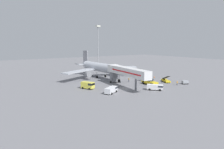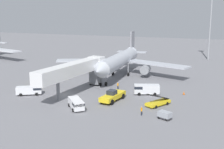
{
  "view_description": "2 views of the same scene",
  "coord_description": "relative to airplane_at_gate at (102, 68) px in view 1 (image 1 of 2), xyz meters",
  "views": [
    {
      "loc": [
        -41.56,
        -54.05,
        15.54
      ],
      "look_at": [
        3.71,
        13.06,
        2.88
      ],
      "focal_mm": 32.47,
      "sensor_mm": 36.0,
      "label": 1
    },
    {
      "loc": [
        33.3,
        -55.74,
        18.27
      ],
      "look_at": [
        5.19,
        15.59,
        1.92
      ],
      "focal_mm": 48.19,
      "sensor_mm": 36.0,
      "label": 2
    }
  ],
  "objects": [
    {
      "name": "airplane_at_gate",
      "position": [
        0.0,
        0.0,
        0.0
      ],
      "size": [
        39.19,
        36.75,
        11.8
      ],
      "color": "#B7BCC6",
      "rests_on": "ground"
    },
    {
      "name": "pushback_tug",
      "position": [
        6.85,
        -23.33,
        -3.46
      ],
      "size": [
        3.35,
        7.69,
        2.39
      ],
      "color": "yellow",
      "rests_on": "ground"
    },
    {
      "name": "ground_crew_worker_foreground",
      "position": [
        4.5,
        -13.88,
        -3.7
      ],
      "size": [
        0.32,
        0.32,
        1.61
      ],
      "color": "#1E2333",
      "rests_on": "ground"
    },
    {
      "name": "safety_cone_alpha",
      "position": [
        19.83,
        -13.04,
        -4.18
      ],
      "size": [
        0.5,
        0.5,
        0.75
      ],
      "color": "black",
      "rests_on": "ground"
    },
    {
      "name": "service_van_rear_left",
      "position": [
        -15.32,
        -16.41,
        -3.21
      ],
      "size": [
        3.81,
        4.91,
        2.37
      ],
      "color": "#E5DB4C",
      "rests_on": "ground"
    },
    {
      "name": "service_van_far_center",
      "position": [
        11.92,
        -15.96,
        -3.28
      ],
      "size": [
        5.9,
        3.82,
        2.21
      ],
      "color": "silver",
      "rests_on": "ground"
    },
    {
      "name": "baggage_cart_outer_left",
      "position": [
        19.03,
        -29.88,
        -3.8
      ],
      "size": [
        2.57,
        2.16,
        1.34
      ],
      "color": "#38383D",
      "rests_on": "ground"
    },
    {
      "name": "service_van_near_right",
      "position": [
        2.33,
        -30.63,
        -3.47
      ],
      "size": [
        4.98,
        5.19,
        1.86
      ],
      "color": "white",
      "rests_on": "ground"
    },
    {
      "name": "ground_plane",
      "position": [
        -4.77,
        -22.94,
        -4.55
      ],
      "size": [
        300.0,
        300.0,
        0.0
      ],
      "primitive_type": "plane",
      "color": "slate"
    },
    {
      "name": "belt_loader_truck",
      "position": [
        16.25,
        -22.91,
        -3.81
      ],
      "size": [
        4.33,
        5.82,
        2.82
      ],
      "color": "yellow",
      "rests_on": "ground"
    },
    {
      "name": "jet_bridge",
      "position": [
        -2.85,
        -20.93,
        0.88
      ],
      "size": [
        5.59,
        23.63,
        7.16
      ],
      "color": "silver",
      "rests_on": "ground"
    },
    {
      "name": "apron_light_mast",
      "position": [
        21.18,
        39.48,
        13.9
      ],
      "size": [
        2.4,
        2.4,
        26.76
      ],
      "color": "#93969B",
      "rests_on": "ground"
    },
    {
      "name": "ground_crew_worker_midground",
      "position": [
        14.8,
        -29.53,
        -3.68
      ],
      "size": [
        0.33,
        0.33,
        1.65
      ],
      "color": "#1E2333",
      "rests_on": "ground"
    },
    {
      "name": "service_van_rear_right",
      "position": [
        -11.94,
        -25.63,
        -3.47
      ],
      "size": [
        5.7,
        4.54,
        1.86
      ],
      "color": "white",
      "rests_on": "ground"
    }
  ]
}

